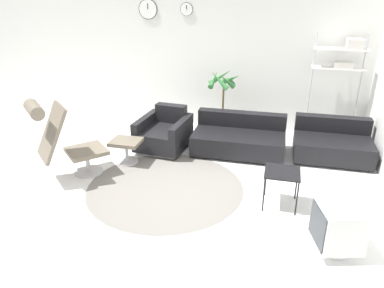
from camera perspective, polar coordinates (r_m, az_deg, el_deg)
name	(u,v)px	position (r m, az deg, el deg)	size (l,w,h in m)	color
ground_plane	(173,188)	(5.44, -2.95, -6.65)	(12.00, 12.00, 0.00)	white
wall_back	(212,55)	(7.52, 3.02, 13.34)	(12.00, 0.09, 2.80)	silver
round_rug	(165,187)	(5.44, -4.10, -6.62)	(2.25, 2.25, 0.01)	slate
lounge_chair	(61,135)	(5.72, -19.36, 1.26)	(1.06, 1.08, 1.23)	#BCBCC1
ottoman	(126,146)	(6.13, -9.99, -0.30)	(0.47, 0.40, 0.39)	#BCBCC1
armchair_red	(164,134)	(6.61, -4.23, 1.54)	(0.88, 0.98, 0.70)	silver
couch_low	(239,139)	(6.49, 7.19, 0.73)	(1.55, 0.88, 0.64)	black
couch_second	(332,145)	(6.65, 20.54, -0.09)	(1.24, 0.87, 0.64)	black
side_table	(282,175)	(4.96, 13.57, -4.63)	(0.45, 0.45, 0.50)	black
crt_television	(338,227)	(4.40, 21.29, -11.76)	(0.56, 0.59, 0.57)	#B7B7B7
potted_plant	(223,106)	(7.10, 4.71, 5.86)	(0.64, 0.59, 1.27)	silver
shelf_unit	(345,58)	(7.16, 22.26, 12.00)	(0.90, 0.28, 1.93)	#BCBCC1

